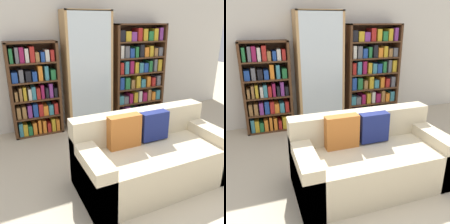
% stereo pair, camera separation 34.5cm
% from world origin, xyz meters
% --- Properties ---
extents(wall_back, '(6.57, 0.06, 2.70)m').
position_xyz_m(wall_back, '(0.00, 2.81, 1.35)').
color(wall_back, silver).
rests_on(wall_back, ground).
extents(couch, '(1.66, 0.81, 0.81)m').
position_xyz_m(couch, '(0.17, 0.71, 0.29)').
color(couch, beige).
rests_on(couch, ground).
extents(bookshelf_left, '(0.75, 0.32, 1.45)m').
position_xyz_m(bookshelf_left, '(-0.75, 2.60, 0.70)').
color(bookshelf_left, '#4C2D19').
rests_on(bookshelf_left, ground).
extents(display_cabinet, '(0.77, 0.36, 1.90)m').
position_xyz_m(display_cabinet, '(0.12, 2.59, 0.95)').
color(display_cabinet, tan).
rests_on(display_cabinet, ground).
extents(bookshelf_right, '(0.98, 0.32, 1.69)m').
position_xyz_m(bookshelf_right, '(1.10, 2.60, 0.83)').
color(bookshelf_right, '#4C2D19').
rests_on(bookshelf_right, ground).
extents(wine_bottle, '(0.07, 0.07, 0.36)m').
position_xyz_m(wine_bottle, '(0.81, 1.96, 0.15)').
color(wine_bottle, '#143819').
rests_on(wine_bottle, ground).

